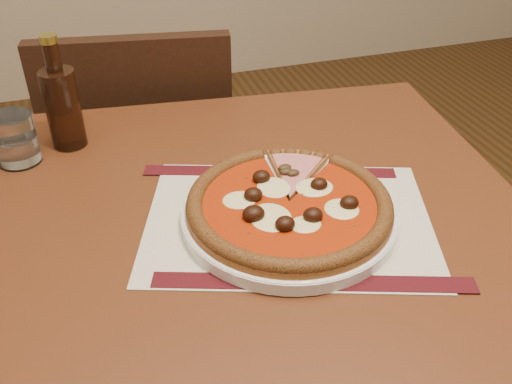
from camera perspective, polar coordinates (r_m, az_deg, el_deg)
table at (r=0.89m, az=0.40°, el=-7.68°), size 0.89×0.89×0.75m
chair_far at (r=1.44m, az=-10.79°, el=2.30°), size 0.47×0.47×0.86m
placemat at (r=0.81m, az=3.27°, el=-2.87°), size 0.48×0.41×0.00m
plate at (r=0.81m, az=3.29°, el=-2.31°), size 0.30×0.30×0.02m
pizza at (r=0.80m, az=3.34°, el=-1.19°), size 0.29×0.29×0.04m
ham_slice at (r=0.88m, az=4.88°, el=2.19°), size 0.10×0.14×0.02m
water_glass at (r=1.01m, az=-22.95°, el=4.90°), size 0.09×0.09×0.08m
bottle at (r=1.01m, az=-18.79°, el=8.28°), size 0.06×0.06×0.19m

